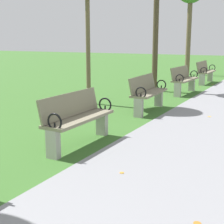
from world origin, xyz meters
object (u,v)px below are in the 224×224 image
(park_bench_6, at_px, (205,71))
(park_bench_5, at_px, (184,79))
(park_bench_3, at_px, (77,118))
(park_bench_4, at_px, (148,92))

(park_bench_6, bearing_deg, park_bench_5, -90.00)
(park_bench_5, bearing_deg, park_bench_3, -90.00)
(park_bench_5, bearing_deg, park_bench_4, -90.00)
(park_bench_3, distance_m, park_bench_4, 3.16)
(park_bench_3, xyz_separation_m, park_bench_5, (0.00, 6.33, 0.00))
(park_bench_4, relative_size, park_bench_5, 1.00)
(park_bench_3, xyz_separation_m, park_bench_6, (-0.00, 9.40, 0.00))
(park_bench_4, height_order, park_bench_5, same)
(park_bench_3, height_order, park_bench_5, same)
(park_bench_3, bearing_deg, park_bench_4, 90.00)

